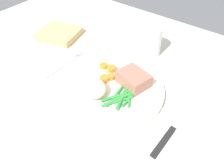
% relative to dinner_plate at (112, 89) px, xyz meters
% --- Properties ---
extents(dining_table, '(1.20, 0.90, 0.02)m').
position_rel_dinner_plate_xyz_m(dining_table, '(-0.03, -0.00, -0.02)').
color(dining_table, beige).
rests_on(dining_table, ground).
extents(dinner_plate, '(0.26, 0.26, 0.02)m').
position_rel_dinner_plate_xyz_m(dinner_plate, '(0.00, 0.00, 0.00)').
color(dinner_plate, white).
rests_on(dinner_plate, dining_table).
extents(meat_portion, '(0.09, 0.07, 0.03)m').
position_rel_dinner_plate_xyz_m(meat_portion, '(0.04, 0.04, 0.02)').
color(meat_portion, '#A86B56').
rests_on(meat_portion, dinner_plate).
extents(mashed_potatoes, '(0.07, 0.06, 0.04)m').
position_rel_dinner_plate_xyz_m(mashed_potatoes, '(-0.02, -0.05, 0.03)').
color(mashed_potatoes, beige).
rests_on(mashed_potatoes, dinner_plate).
extents(carrot_slices, '(0.07, 0.07, 0.01)m').
position_rel_dinner_plate_xyz_m(carrot_slices, '(-0.04, 0.03, 0.01)').
color(carrot_slices, orange).
rests_on(carrot_slices, dinner_plate).
extents(green_beans, '(0.07, 0.10, 0.01)m').
position_rel_dinner_plate_xyz_m(green_beans, '(0.04, -0.02, 0.01)').
color(green_beans, '#2D8C38').
rests_on(green_beans, dinner_plate).
extents(fork, '(0.01, 0.17, 0.00)m').
position_rel_dinner_plate_xyz_m(fork, '(-0.18, -0.00, -0.01)').
color(fork, silver).
rests_on(fork, dining_table).
extents(knife, '(0.02, 0.21, 0.01)m').
position_rel_dinner_plate_xyz_m(knife, '(0.18, -0.00, -0.01)').
color(knife, black).
rests_on(knife, dining_table).
extents(water_glass, '(0.07, 0.07, 0.09)m').
position_rel_dinner_plate_xyz_m(water_glass, '(-0.02, 0.20, 0.03)').
color(water_glass, silver).
rests_on(water_glass, dining_table).
extents(napkin, '(0.15, 0.14, 0.02)m').
position_rel_dinner_plate_xyz_m(napkin, '(-0.30, 0.11, 0.00)').
color(napkin, '#DBBC6B').
rests_on(napkin, dining_table).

